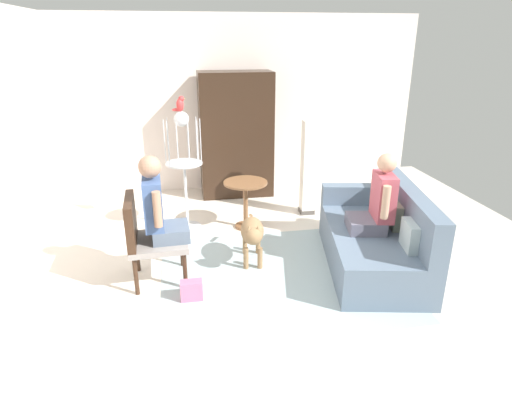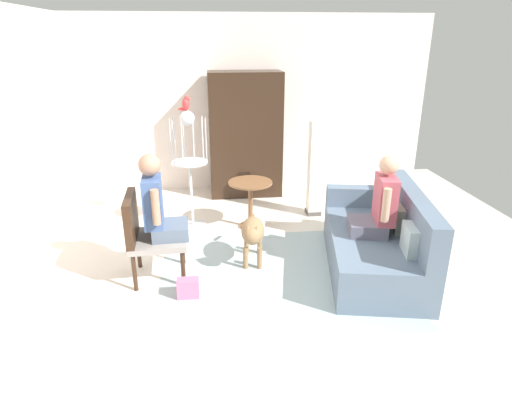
{
  "view_description": "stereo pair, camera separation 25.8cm",
  "coord_description": "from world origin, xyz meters",
  "px_view_note": "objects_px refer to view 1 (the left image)",
  "views": [
    {
      "loc": [
        -0.88,
        -4.02,
        2.41
      ],
      "look_at": [
        -0.13,
        0.22,
        0.77
      ],
      "focal_mm": 30.53,
      "sensor_mm": 36.0,
      "label": 1
    },
    {
      "loc": [
        -0.63,
        -4.05,
        2.41
      ],
      "look_at": [
        -0.13,
        0.22,
        0.77
      ],
      "focal_mm": 30.53,
      "sensor_mm": 36.0,
      "label": 2
    }
  ],
  "objects_px": {
    "armchair": "(145,233)",
    "armoire_cabinet": "(236,135)",
    "person_on_couch": "(378,201)",
    "handbag": "(192,290)",
    "parrot": "(180,104)",
    "dog": "(252,233)",
    "column_lamp": "(308,169)",
    "bird_cage_stand": "(184,164)",
    "person_on_armchair": "(158,206)",
    "round_end_table": "(246,195)",
    "couch": "(377,239)"
  },
  "relations": [
    {
      "from": "armchair",
      "to": "armoire_cabinet",
      "type": "relative_size",
      "value": 0.48
    },
    {
      "from": "person_on_couch",
      "to": "handbag",
      "type": "bearing_deg",
      "value": -171.06
    },
    {
      "from": "person_on_couch",
      "to": "parrot",
      "type": "height_order",
      "value": "parrot"
    },
    {
      "from": "dog",
      "to": "column_lamp",
      "type": "distance_m",
      "value": 1.71
    },
    {
      "from": "bird_cage_stand",
      "to": "handbag",
      "type": "height_order",
      "value": "bird_cage_stand"
    },
    {
      "from": "person_on_couch",
      "to": "bird_cage_stand",
      "type": "distance_m",
      "value": 2.43
    },
    {
      "from": "person_on_armchair",
      "to": "parrot",
      "type": "height_order",
      "value": "parrot"
    },
    {
      "from": "round_end_table",
      "to": "handbag",
      "type": "xyz_separation_m",
      "value": [
        -0.78,
        -1.61,
        -0.36
      ]
    },
    {
      "from": "couch",
      "to": "person_on_armchair",
      "type": "xyz_separation_m",
      "value": [
        -2.33,
        0.1,
        0.51
      ]
    },
    {
      "from": "armchair",
      "to": "person_on_armchair",
      "type": "height_order",
      "value": "person_on_armchair"
    },
    {
      "from": "bird_cage_stand",
      "to": "handbag",
      "type": "distance_m",
      "value": 1.89
    },
    {
      "from": "person_on_couch",
      "to": "parrot",
      "type": "xyz_separation_m",
      "value": [
        -2.0,
        1.4,
        0.87
      ]
    },
    {
      "from": "armchair",
      "to": "round_end_table",
      "type": "relative_size",
      "value": 1.45
    },
    {
      "from": "armchair",
      "to": "bird_cage_stand",
      "type": "distance_m",
      "value": 1.4
    },
    {
      "from": "dog",
      "to": "bird_cage_stand",
      "type": "height_order",
      "value": "bird_cage_stand"
    },
    {
      "from": "person_on_armchair",
      "to": "handbag",
      "type": "distance_m",
      "value": 0.89
    },
    {
      "from": "person_on_couch",
      "to": "armoire_cabinet",
      "type": "distance_m",
      "value": 2.91
    },
    {
      "from": "parrot",
      "to": "column_lamp",
      "type": "height_order",
      "value": "parrot"
    },
    {
      "from": "dog",
      "to": "armchair",
      "type": "bearing_deg",
      "value": -170.51
    },
    {
      "from": "armoire_cabinet",
      "to": "bird_cage_stand",
      "type": "bearing_deg",
      "value": -123.28
    },
    {
      "from": "handbag",
      "to": "round_end_table",
      "type": "bearing_deg",
      "value": 64.04
    },
    {
      "from": "armchair",
      "to": "armoire_cabinet",
      "type": "xyz_separation_m",
      "value": [
        1.27,
        2.55,
        0.42
      ]
    },
    {
      "from": "couch",
      "to": "round_end_table",
      "type": "relative_size",
      "value": 3.0
    },
    {
      "from": "dog",
      "to": "handbag",
      "type": "relative_size",
      "value": 3.88
    },
    {
      "from": "couch",
      "to": "round_end_table",
      "type": "bearing_deg",
      "value": 135.1
    },
    {
      "from": "handbag",
      "to": "armoire_cabinet",
      "type": "bearing_deg",
      "value": 74.13
    },
    {
      "from": "handbag",
      "to": "bird_cage_stand",
      "type": "bearing_deg",
      "value": 89.55
    },
    {
      "from": "person_on_couch",
      "to": "handbag",
      "type": "xyz_separation_m",
      "value": [
        -2.0,
        -0.32,
        -0.67
      ]
    },
    {
      "from": "bird_cage_stand",
      "to": "round_end_table",
      "type": "bearing_deg",
      "value": -7.61
    },
    {
      "from": "person_on_couch",
      "to": "dog",
      "type": "bearing_deg",
      "value": 166.79
    },
    {
      "from": "dog",
      "to": "armoire_cabinet",
      "type": "bearing_deg",
      "value": 86.55
    },
    {
      "from": "person_on_armchair",
      "to": "column_lamp",
      "type": "relative_size",
      "value": 0.66
    },
    {
      "from": "armchair",
      "to": "round_end_table",
      "type": "height_order",
      "value": "armchair"
    },
    {
      "from": "person_on_armchair",
      "to": "handbag",
      "type": "xyz_separation_m",
      "value": [
        0.28,
        -0.44,
        -0.73
      ]
    },
    {
      "from": "armchair",
      "to": "handbag",
      "type": "distance_m",
      "value": 0.75
    },
    {
      "from": "couch",
      "to": "column_lamp",
      "type": "height_order",
      "value": "column_lamp"
    },
    {
      "from": "round_end_table",
      "to": "armoire_cabinet",
      "type": "bearing_deg",
      "value": 87.3
    },
    {
      "from": "parrot",
      "to": "person_on_couch",
      "type": "bearing_deg",
      "value": -34.98
    },
    {
      "from": "person_on_armchair",
      "to": "armoire_cabinet",
      "type": "distance_m",
      "value": 2.79
    },
    {
      "from": "person_on_armchair",
      "to": "parrot",
      "type": "distance_m",
      "value": 1.54
    },
    {
      "from": "dog",
      "to": "handbag",
      "type": "distance_m",
      "value": 0.98
    },
    {
      "from": "dog",
      "to": "bird_cage_stand",
      "type": "distance_m",
      "value": 1.39
    },
    {
      "from": "round_end_table",
      "to": "parrot",
      "type": "distance_m",
      "value": 1.42
    },
    {
      "from": "couch",
      "to": "column_lamp",
      "type": "relative_size",
      "value": 1.43
    },
    {
      "from": "parrot",
      "to": "bird_cage_stand",
      "type": "bearing_deg",
      "value": 0.0
    },
    {
      "from": "person_on_armchair",
      "to": "bird_cage_stand",
      "type": "bearing_deg",
      "value": 77.16
    },
    {
      "from": "dog",
      "to": "handbag",
      "type": "bearing_deg",
      "value": -138.71
    },
    {
      "from": "couch",
      "to": "person_on_couch",
      "type": "height_order",
      "value": "person_on_couch"
    },
    {
      "from": "couch",
      "to": "person_on_couch",
      "type": "xyz_separation_m",
      "value": [
        -0.05,
        -0.03,
        0.46
      ]
    },
    {
      "from": "round_end_table",
      "to": "handbag",
      "type": "distance_m",
      "value": 1.82
    }
  ]
}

